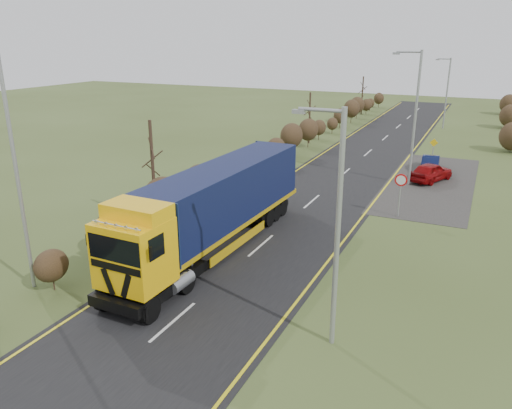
{
  "coord_description": "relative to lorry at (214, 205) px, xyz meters",
  "views": [
    {
      "loc": [
        9.77,
        -17.55,
        10.19
      ],
      "look_at": [
        -0.29,
        4.02,
        2.2
      ],
      "focal_mm": 35.0,
      "sensor_mm": 36.0,
      "label": 1
    }
  ],
  "objects": [
    {
      "name": "streetlight_near",
      "position": [
        7.56,
        -5.29,
        2.09
      ],
      "size": [
        1.76,
        0.18,
        8.22
      ],
      "color": "#96999B",
      "rests_on": "ground"
    },
    {
      "name": "ground",
      "position": [
        1.86,
        -2.55,
        -2.41
      ],
      "size": [
        160.0,
        160.0,
        0.0
      ],
      "primitive_type": "plane",
      "color": "#3C4A20",
      "rests_on": "ground"
    },
    {
      "name": "car_blue_sedan",
      "position": [
        7.83,
        21.45,
        -1.8
      ],
      "size": [
        1.52,
        3.79,
        1.23
      ],
      "primitive_type": "imported",
      "rotation": [
        0.0,
        0.0,
        3.2
      ],
      "color": "#091033",
      "rests_on": "ground"
    },
    {
      "name": "lane_markings",
      "position": [
        1.86,
        7.14,
        -2.38
      ],
      "size": [
        7.52,
        116.0,
        0.01
      ],
      "color": "yellow",
      "rests_on": "road"
    },
    {
      "name": "layby",
      "position": [
        8.36,
        17.45,
        -2.4
      ],
      "size": [
        6.0,
        18.0,
        0.02
      ],
      "primitive_type": "cube",
      "color": "#2E2C29",
      "rests_on": "ground"
    },
    {
      "name": "streetlight_mid",
      "position": [
        6.83,
        16.24,
        2.79
      ],
      "size": [
        2.0,
        0.19,
        9.41
      ],
      "color": "#96999B",
      "rests_on": "ground"
    },
    {
      "name": "hedgerow",
      "position": [
        -4.14,
        5.34,
        -0.79
      ],
      "size": [
        2.24,
        102.04,
        6.05
      ],
      "color": "black",
      "rests_on": "ground"
    },
    {
      "name": "car_red_hatchback",
      "position": [
        8.25,
        17.89,
        -1.71
      ],
      "size": [
        3.12,
        4.4,
        1.39
      ],
      "primitive_type": "imported",
      "rotation": [
        0.0,
        0.0,
        2.74
      ],
      "color": "maroon",
      "rests_on": "ground"
    },
    {
      "name": "road",
      "position": [
        1.86,
        7.45,
        -2.4
      ],
      "size": [
        8.0,
        120.0,
        0.02
      ],
      "primitive_type": "cube",
      "color": "black",
      "rests_on": "ground"
    },
    {
      "name": "lorry",
      "position": [
        0.0,
        0.0,
        0.0
      ],
      "size": [
        2.97,
        15.3,
        4.25
      ],
      "rotation": [
        0.0,
        0.0,
        -0.03
      ],
      "color": "black",
      "rests_on": "ground"
    },
    {
      "name": "left_pole",
      "position": [
        -5.19,
        -6.69,
        2.8
      ],
      "size": [
        0.16,
        0.16,
        10.41
      ],
      "primitive_type": "cylinder",
      "color": "#96999B",
      "rests_on": "ground"
    },
    {
      "name": "speed_sign",
      "position": [
        7.46,
        8.89,
        -0.52
      ],
      "size": [
        0.73,
        0.1,
        2.66
      ],
      "color": "#96999B",
      "rests_on": "ground"
    },
    {
      "name": "streetlight_far",
      "position": [
        6.74,
        42.23,
        1.97
      ],
      "size": [
        1.71,
        0.18,
        8.01
      ],
      "color": "#96999B",
      "rests_on": "ground"
    },
    {
      "name": "warning_board",
      "position": [
        7.56,
        25.38,
        -1.31
      ],
      "size": [
        0.7,
        0.11,
        1.83
      ],
      "color": "#96999B",
      "rests_on": "ground"
    }
  ]
}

